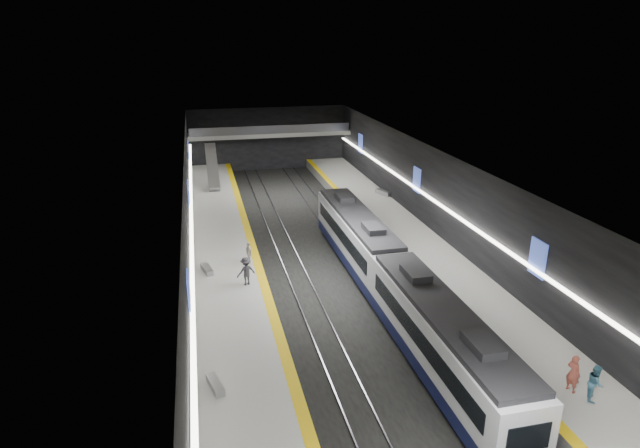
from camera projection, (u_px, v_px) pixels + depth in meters
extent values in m
plane|color=black|center=(337.00, 285.00, 37.89)|extent=(70.00, 70.00, 0.00)
cube|color=beige|center=(339.00, 176.00, 35.18)|extent=(20.00, 70.00, 0.04)
cube|color=black|center=(188.00, 245.00, 34.41)|extent=(0.04, 70.00, 8.00)
cube|color=black|center=(471.00, 222.00, 38.67)|extent=(0.04, 70.00, 8.00)
cube|color=black|center=(268.00, 139.00, 68.61)|extent=(20.00, 0.04, 8.00)
cube|color=slate|center=(230.00, 290.00, 36.13)|extent=(5.00, 70.00, 1.00)
cube|color=#B1B1AC|center=(230.00, 283.00, 35.95)|extent=(5.00, 70.00, 0.02)
cube|color=yellow|center=(263.00, 280.00, 36.42)|extent=(0.60, 70.00, 0.02)
cube|color=slate|center=(436.00, 269.00, 39.32)|extent=(5.00, 70.00, 1.00)
cube|color=#B1B1AC|center=(436.00, 263.00, 39.15)|extent=(5.00, 70.00, 0.02)
cube|color=yellow|center=(408.00, 265.00, 38.68)|extent=(0.60, 70.00, 0.02)
cube|color=gray|center=(293.00, 289.00, 37.19)|extent=(0.08, 70.00, 0.12)
cube|color=gray|center=(313.00, 287.00, 37.49)|extent=(0.08, 70.00, 0.12)
cube|color=gray|center=(361.00, 282.00, 38.25)|extent=(0.08, 70.00, 0.12)
cube|color=gray|center=(381.00, 280.00, 38.56)|extent=(0.08, 70.00, 0.12)
cube|color=#11163E|center=(440.00, 362.00, 27.76)|extent=(2.65, 15.00, 0.80)
cube|color=silver|center=(442.00, 335.00, 27.21)|extent=(2.65, 15.00, 2.50)
cube|color=black|center=(445.00, 310.00, 26.73)|extent=(2.44, 14.25, 0.30)
cube|color=black|center=(442.00, 334.00, 27.19)|extent=(2.69, 13.20, 1.00)
cube|color=black|center=(528.00, 438.00, 20.33)|extent=(1.85, 0.05, 1.20)
cube|color=#11163E|center=(357.00, 253.00, 41.51)|extent=(2.65, 15.00, 0.80)
cube|color=silver|center=(357.00, 233.00, 40.95)|extent=(2.65, 15.00, 2.50)
cube|color=black|center=(358.00, 216.00, 40.48)|extent=(2.44, 14.25, 0.30)
cube|color=black|center=(357.00, 233.00, 40.94)|extent=(2.69, 13.20, 1.00)
cube|color=black|center=(391.00, 275.00, 34.08)|extent=(1.85, 0.05, 1.20)
cube|color=#435DCB|center=(189.00, 294.00, 26.92)|extent=(0.10, 1.50, 2.20)
cube|color=#435DCB|center=(189.00, 194.00, 43.42)|extent=(0.10, 1.50, 2.20)
cube|color=#435DCB|center=(189.00, 151.00, 59.00)|extent=(0.10, 1.50, 2.20)
cube|color=#435DCB|center=(538.00, 258.00, 31.15)|extent=(0.10, 1.50, 2.20)
cube|color=#435DCB|center=(417.00, 180.00, 47.65)|extent=(0.10, 1.50, 2.20)
cube|color=#435DCB|center=(360.00, 143.00, 63.23)|extent=(0.10, 1.50, 2.20)
cube|color=white|center=(192.00, 248.00, 34.52)|extent=(0.25, 68.60, 0.12)
cube|color=white|center=(469.00, 224.00, 38.69)|extent=(0.25, 68.60, 0.12)
cube|color=gray|center=(270.00, 134.00, 66.44)|extent=(20.00, 3.00, 0.50)
cube|color=#47474C|center=(271.00, 130.00, 64.86)|extent=(19.60, 0.08, 1.00)
cube|color=#99999E|center=(212.00, 166.00, 59.14)|extent=(1.20, 7.50, 3.92)
cube|color=#99999E|center=(215.00, 385.00, 25.27)|extent=(0.85, 1.67, 0.39)
cube|color=#99999E|center=(207.00, 269.00, 37.55)|extent=(0.89, 1.80, 0.42)
cube|color=#99999E|center=(383.00, 193.00, 55.37)|extent=(1.24, 2.01, 0.48)
imported|color=#BB5546|center=(573.00, 374.00, 24.85)|extent=(0.62, 0.79, 1.90)
imported|color=teal|center=(595.00, 383.00, 24.30)|extent=(1.04, 1.09, 1.77)
imported|color=silver|center=(249.00, 253.00, 38.77)|extent=(0.64, 1.05, 1.66)
imported|color=#3A3940|center=(246.00, 271.00, 35.41)|extent=(1.43, 1.09, 1.95)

